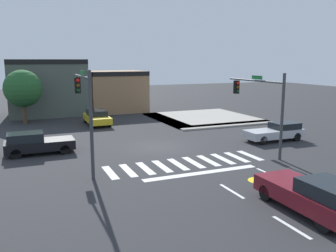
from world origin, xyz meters
TOP-DOWN VIEW (x-y plane):
  - ground_plane at (0.00, 0.00)m, footprint 120.00×120.00m
  - crosswalk_near at (-0.00, -4.50)m, footprint 9.65×2.53m
  - lane_markings at (1.06, -12.74)m, footprint 6.80×24.25m
  - bike_detector_marking at (2.11, -8.75)m, footprint 1.11×1.11m
  - curb_corner_northeast at (8.49, 9.42)m, footprint 10.00×10.60m
  - storefront_row at (-3.11, 18.99)m, footprint 15.16×6.31m
  - traffic_signal_southeast at (5.70, -3.73)m, footprint 0.32×5.96m
  - traffic_signal_southwest at (-5.66, -3.49)m, footprint 0.32×4.57m
  - car_yellow at (-2.19, 10.50)m, footprint 1.89×4.63m
  - car_black at (-8.11, 1.28)m, footprint 4.35×1.84m
  - car_silver at (9.03, -1.62)m, footprint 4.59×1.77m
  - car_maroon at (1.61, -12.95)m, footprint 1.95×4.77m
  - roadside_tree at (-8.50, 14.00)m, footprint 3.58×3.58m

SIDE VIEW (x-z plane):
  - ground_plane at x=0.00m, z-range 0.00..0.00m
  - bike_detector_marking at x=2.11m, z-range 0.00..0.01m
  - crosswalk_near at x=0.00m, z-range 0.00..0.01m
  - lane_markings at x=1.06m, z-range 0.00..0.01m
  - curb_corner_northeast at x=8.49m, z-range 0.00..0.15m
  - car_silver at x=9.03m, z-range 0.01..1.37m
  - car_yellow at x=-2.19m, z-range 0.02..1.42m
  - car_black at x=-8.11m, z-range 0.01..1.47m
  - car_maroon at x=1.61m, z-range 0.02..1.58m
  - storefront_row at x=-3.11m, z-range -0.22..5.94m
  - roadside_tree at x=-8.50m, z-range 0.79..5.98m
  - traffic_signal_southeast at x=5.70m, z-range 0.98..6.30m
  - traffic_signal_southwest at x=-5.66m, z-range 1.06..6.67m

